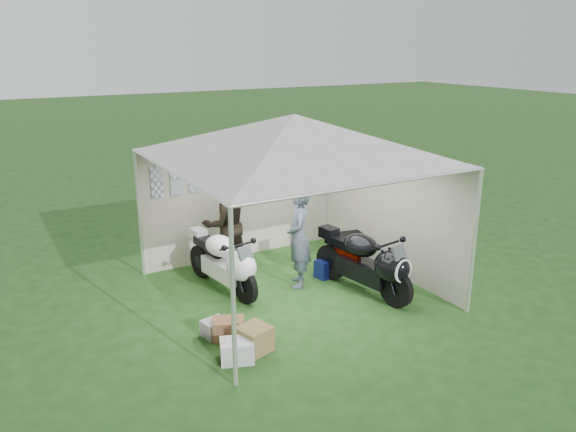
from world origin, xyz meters
The scene contains 12 objects.
ground centered at (0.00, 0.00, 0.00)m, with size 80.00×80.00×0.00m, color #1F4616.
canopy_tent centered at (0.00, 0.03, 2.58)m, with size 5.66×5.66×3.00m.
motorcycle_white centered at (-0.98, 0.60, 0.55)m, with size 0.62×1.98×0.98m.
motorcycle_black centered at (1.02, -0.68, 0.58)m, with size 0.68×2.11×1.04m.
paddock_stand centered at (0.86, 0.27, 0.16)m, with size 0.43×0.27×0.32m, color #222DB8.
person_dark_jacket centered at (-0.60, 1.45, 0.89)m, with size 0.87×0.68×1.79m, color black.
person_blue_jacket centered at (0.22, 0.20, 0.88)m, with size 0.64×0.42×1.76m, color slate.
equipment_box centered at (1.70, 0.75, 0.26)m, with size 0.52×0.42×0.52m, color black.
crate_0 centered at (-1.75, -1.50, 0.15)m, with size 0.44×0.34×0.29m, color silver.
crate_1 centered at (-1.43, -1.38, 0.18)m, with size 0.40×0.40×0.36m, color olive.
crate_2 centered at (-1.75, -0.73, 0.12)m, with size 0.33×0.28×0.24m, color #B7BBC1.
crate_3 centered at (-1.60, -0.90, 0.15)m, with size 0.44×0.32×0.30m, color brown.
Camera 1 is at (-4.43, -7.54, 4.05)m, focal length 35.00 mm.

